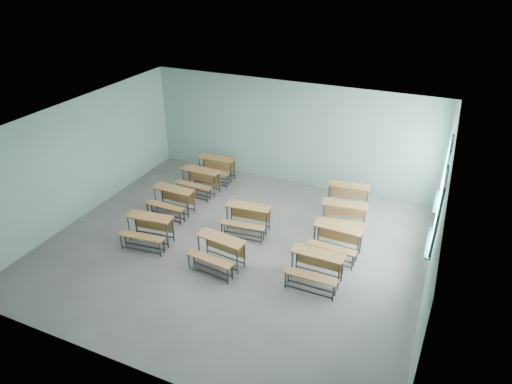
% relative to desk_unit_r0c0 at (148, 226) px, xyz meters
% --- Properties ---
extents(room, '(9.04, 8.04, 3.24)m').
position_rel_desk_unit_r0c0_xyz_m(room, '(2.09, 0.68, 1.11)').
color(room, gray).
rests_on(room, ground).
extents(desk_unit_r0c0, '(1.24, 0.90, 0.72)m').
position_rel_desk_unit_r0c0_xyz_m(desk_unit_r0c0, '(0.00, 0.00, 0.00)').
color(desk_unit_r0c0, '#A16E3A').
rests_on(desk_unit_r0c0, ground).
extents(desk_unit_r0c1, '(1.24, 0.91, 0.72)m').
position_rel_desk_unit_r0c0_xyz_m(desk_unit_r0c1, '(2.03, -0.13, 0.00)').
color(desk_unit_r0c1, '#A16E3A').
rests_on(desk_unit_r0c1, ground).
extents(desk_unit_r0c2, '(1.16, 0.78, 0.72)m').
position_rel_desk_unit_r0c0_xyz_m(desk_unit_r0c2, '(4.25, 0.20, 0.00)').
color(desk_unit_r0c2, '#A16E3A').
rests_on(desk_unit_r0c2, ground).
extents(desk_unit_r1c0, '(1.17, 0.79, 0.72)m').
position_rel_desk_unit_r0c0_xyz_m(desk_unit_r1c0, '(-0.27, 1.49, 0.00)').
color(desk_unit_r1c0, '#A16E3A').
rests_on(desk_unit_r1c0, ground).
extents(desk_unit_r1c1, '(1.23, 0.89, 0.72)m').
position_rel_desk_unit_r0c0_xyz_m(desk_unit_r1c1, '(2.02, 1.45, 0.00)').
color(desk_unit_r1c1, '#A16E3A').
rests_on(desk_unit_r1c1, ground).
extents(desk_unit_r1c2, '(1.18, 0.82, 0.72)m').
position_rel_desk_unit_r0c0_xyz_m(desk_unit_r1c2, '(4.39, 1.40, 0.00)').
color(desk_unit_r1c2, '#A16E3A').
rests_on(desk_unit_r1c2, ground).
extents(desk_unit_r2c0, '(1.18, 0.81, 0.72)m').
position_rel_desk_unit_r0c0_xyz_m(desk_unit_r2c0, '(-0.19, 2.84, 0.00)').
color(desk_unit_r2c0, '#A16E3A').
rests_on(desk_unit_r2c0, ground).
extents(desk_unit_r2c2, '(1.25, 0.92, 0.72)m').
position_rel_desk_unit_r0c0_xyz_m(desk_unit_r2c2, '(4.28, 2.57, 0.00)').
color(desk_unit_r2c2, '#A16E3A').
rests_on(desk_unit_r2c2, ground).
extents(desk_unit_r3c0, '(1.23, 0.88, 0.72)m').
position_rel_desk_unit_r0c0_xyz_m(desk_unit_r3c0, '(-0.16, 3.81, 0.00)').
color(desk_unit_r3c0, '#A16E3A').
rests_on(desk_unit_r3c0, ground).
extents(desk_unit_r3c2, '(1.24, 0.90, 0.72)m').
position_rel_desk_unit_r0c0_xyz_m(desk_unit_r3c2, '(4.12, 3.65, 0.00)').
color(desk_unit_r3c2, '#A16E3A').
rests_on(desk_unit_r3c2, ground).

